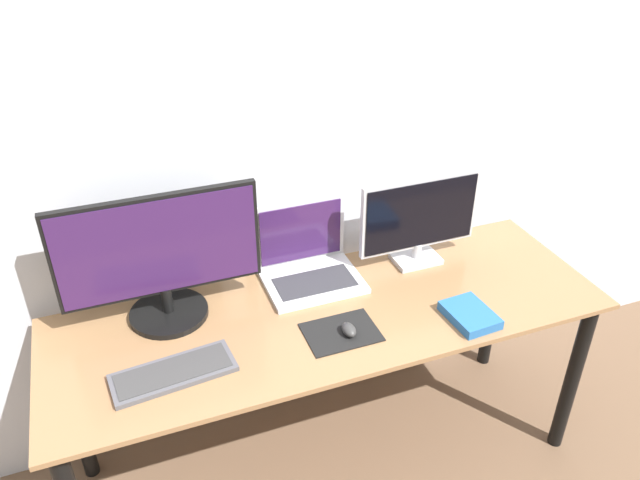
{
  "coord_description": "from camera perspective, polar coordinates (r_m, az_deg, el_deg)",
  "views": [
    {
      "loc": [
        -0.63,
        -1.23,
        2.03
      ],
      "look_at": [
        -0.0,
        0.42,
        0.95
      ],
      "focal_mm": 35.0,
      "sensor_mm": 36.0,
      "label": 1
    }
  ],
  "objects": [
    {
      "name": "mouse",
      "position": [
        2.01,
        2.66,
        -8.2
      ],
      "size": [
        0.04,
        0.07,
        0.03
      ],
      "color": "#333333",
      "rests_on": "mousepad"
    },
    {
      "name": "keyboard",
      "position": [
        1.93,
        -13.25,
        -11.72
      ],
      "size": [
        0.37,
        0.17,
        0.02
      ],
      "color": "#4C4C51",
      "rests_on": "desk"
    },
    {
      "name": "desk",
      "position": [
        2.19,
        0.98,
        -8.91
      ],
      "size": [
        1.89,
        0.63,
        0.73
      ],
      "color": "olive",
      "rests_on": "ground_plane"
    },
    {
      "name": "monitor_right",
      "position": [
        2.3,
        9.07,
        1.93
      ],
      "size": [
        0.46,
        0.12,
        0.34
      ],
      "color": "#B2B2B7",
      "rests_on": "desk"
    },
    {
      "name": "mousepad",
      "position": [
        2.03,
        1.94,
        -8.42
      ],
      "size": [
        0.24,
        0.17,
        0.0
      ],
      "color": "black",
      "rests_on": "desk"
    },
    {
      "name": "laptop",
      "position": [
        2.25,
        -1.2,
        -1.92
      ],
      "size": [
        0.34,
        0.27,
        0.27
      ],
      "color": "silver",
      "rests_on": "desk"
    },
    {
      "name": "monitor_left",
      "position": [
        2.03,
        -14.38,
        -1.64
      ],
      "size": [
        0.64,
        0.26,
        0.45
      ],
      "color": "black",
      "rests_on": "desk"
    },
    {
      "name": "wall_back",
      "position": [
        2.17,
        -2.65,
        10.34
      ],
      "size": [
        7.0,
        0.05,
        2.5
      ],
      "color": "silver",
      "rests_on": "ground_plane"
    },
    {
      "name": "book",
      "position": [
        2.14,
        13.54,
        -6.68
      ],
      "size": [
        0.15,
        0.19,
        0.03
      ],
      "color": "#235B9E",
      "rests_on": "desk"
    }
  ]
}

